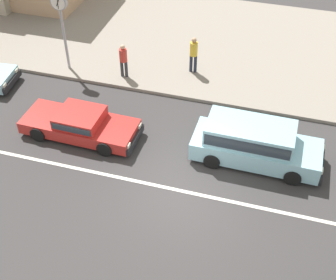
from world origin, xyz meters
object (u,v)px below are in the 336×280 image
object	(u,v)px
sedan_red_1	(81,124)
street_clock	(61,13)
minivan_pale_blue_3	(254,142)
pedestrian_near_clock	(194,52)
pedestrian_mid_kerb	(123,58)

from	to	relation	value
sedan_red_1	street_clock	distance (m)	5.24
sedan_red_1	minivan_pale_blue_3	world-z (taller)	minivan_pale_blue_3
minivan_pale_blue_3	sedan_red_1	bearing A→B (deg)	-176.06
sedan_red_1	pedestrian_near_clock	xyz separation A→B (m)	(3.12, 5.31, 0.62)
street_clock	pedestrian_near_clock	bearing A→B (deg)	13.03
street_clock	pedestrian_mid_kerb	size ratio (longest dim) A/B	2.25
minivan_pale_blue_3	street_clock	xyz separation A→B (m)	(-8.95, 3.58, 2.01)
street_clock	pedestrian_near_clock	xyz separation A→B (m)	(5.54, 1.28, -1.71)
sedan_red_1	pedestrian_near_clock	bearing A→B (deg)	59.56
sedan_red_1	minivan_pale_blue_3	xyz separation A→B (m)	(6.53, 0.45, 0.31)
minivan_pale_blue_3	street_clock	bearing A→B (deg)	158.18
minivan_pale_blue_3	pedestrian_near_clock	bearing A→B (deg)	125.02
pedestrian_near_clock	pedestrian_mid_kerb	distance (m)	3.11
sedan_red_1	pedestrian_mid_kerb	world-z (taller)	pedestrian_mid_kerb
sedan_red_1	minivan_pale_blue_3	distance (m)	6.55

